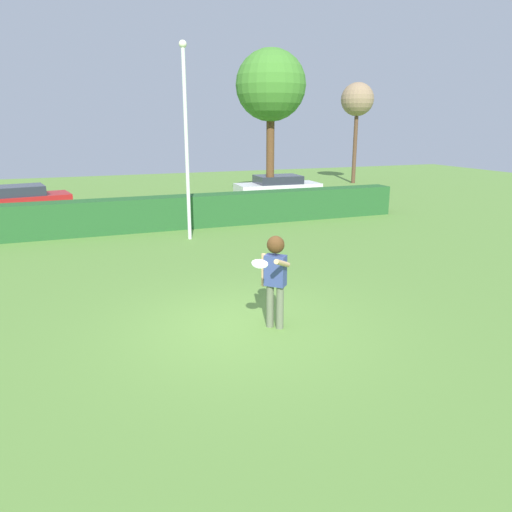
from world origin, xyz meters
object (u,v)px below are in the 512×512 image
object	(u,v)px
frisbee	(260,264)
lamppost	(186,134)
parked_car_red	(16,199)
oak_tree	(271,87)
person	(275,271)
bare_elm_tree	(357,101)
parked_car_white	(278,187)

from	to	relation	value
frisbee	lamppost	world-z (taller)	lamppost
parked_car_red	oak_tree	distance (m)	12.24
person	parked_car_red	world-z (taller)	person
parked_car_red	bare_elm_tree	size ratio (longest dim) A/B	0.71
person	parked_car_red	distance (m)	15.62
oak_tree	frisbee	bearing A→B (deg)	-113.16
person	frisbee	bearing A→B (deg)	-134.83
frisbee	parked_car_white	distance (m)	16.58
person	bare_elm_tree	world-z (taller)	bare_elm_tree
frisbee	parked_car_red	distance (m)	15.94
lamppost	parked_car_red	size ratio (longest dim) A/B	1.40
frisbee	oak_tree	distance (m)	16.28
bare_elm_tree	oak_tree	bearing A→B (deg)	-145.80
person	bare_elm_tree	distance (m)	24.38
lamppost	parked_car_red	bearing A→B (deg)	130.21
parked_car_white	oak_tree	distance (m)	4.80
frisbee	parked_car_white	size ratio (longest dim) A/B	0.07
bare_elm_tree	oak_tree	distance (m)	9.94
person	oak_tree	distance (m)	15.73
parked_car_red	parked_car_white	distance (m)	11.93
parked_car_white	bare_elm_tree	size ratio (longest dim) A/B	0.68
frisbee	parked_car_red	xyz separation A→B (m)	(-5.06, 15.10, -0.76)
oak_tree	lamppost	bearing A→B (deg)	-131.35
person	parked_car_red	xyz separation A→B (m)	(-5.57, 14.59, -0.44)
bare_elm_tree	parked_car_white	bearing A→B (deg)	-146.36
parked_car_white	bare_elm_tree	xyz separation A→B (m)	(7.56, 5.03, 4.46)
person	parked_car_white	xyz separation A→B (m)	(6.37, 14.57, -0.44)
person	lamppost	distance (m)	8.09
person	lamppost	world-z (taller)	lamppost
parked_car_red	oak_tree	bearing A→B (deg)	-2.93
lamppost	bare_elm_tree	bearing A→B (deg)	40.79
frisbee	bare_elm_tree	world-z (taller)	bare_elm_tree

